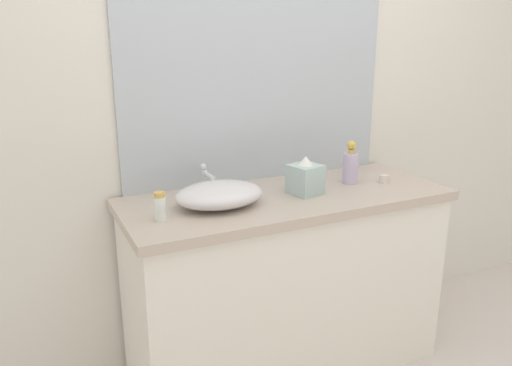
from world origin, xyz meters
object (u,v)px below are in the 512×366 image
at_px(soap_dispenser, 351,166).
at_px(candle_jar, 384,179).
at_px(sink_basin, 219,195).
at_px(lotion_bottle, 160,207).
at_px(tissue_box, 305,178).

bearing_deg(soap_dispenser, candle_jar, -22.20).
relative_size(sink_basin, soap_dispenser, 1.80).
bearing_deg(sink_basin, lotion_bottle, -167.80).
distance_m(soap_dispenser, lotion_bottle, 0.95).
bearing_deg(candle_jar, tissue_box, 178.27).
relative_size(soap_dispenser, lotion_bottle, 1.83).
relative_size(lotion_bottle, candle_jar, 2.39).
height_order(soap_dispenser, tissue_box, soap_dispenser).
height_order(sink_basin, tissue_box, tissue_box).
bearing_deg(lotion_bottle, soap_dispenser, 6.07).
height_order(lotion_bottle, tissue_box, tissue_box).
distance_m(soap_dispenser, candle_jar, 0.18).
distance_m(sink_basin, tissue_box, 0.41).
bearing_deg(soap_dispenser, tissue_box, -169.87).
bearing_deg(soap_dispenser, sink_basin, -176.33).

